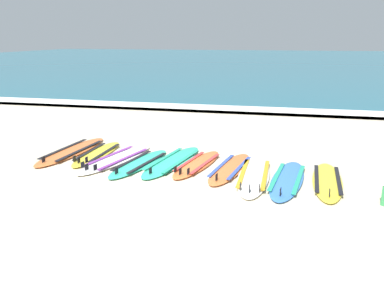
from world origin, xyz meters
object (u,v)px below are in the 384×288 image
(surfboard_7, at_px, (254,175))
(surfboard_4, at_px, (173,161))
(surfboard_2, at_px, (117,159))
(surfboard_3, at_px, (140,163))
(surfboard_5, at_px, (197,164))
(surfboard_6, at_px, (230,168))
(surfboard_0, at_px, (72,151))
(surfboard_1, at_px, (97,154))
(surfboard_9, at_px, (327,181))
(surfboard_8, at_px, (287,179))

(surfboard_7, bearing_deg, surfboard_4, 164.03)
(surfboard_2, bearing_deg, surfboard_3, -16.02)
(surfboard_5, bearing_deg, surfboard_6, -9.60)
(surfboard_3, bearing_deg, surfboard_0, 164.70)
(surfboard_4, bearing_deg, surfboard_5, -5.86)
(surfboard_1, bearing_deg, surfboard_0, 174.68)
(surfboard_3, height_order, surfboard_9, same)
(surfboard_2, bearing_deg, surfboard_4, 4.43)
(surfboard_5, xyz_separation_m, surfboard_6, (0.66, -0.11, -0.00))
(surfboard_0, height_order, surfboard_2, same)
(surfboard_0, xyz_separation_m, surfboard_7, (3.98, -0.69, 0.00))
(surfboard_4, bearing_deg, surfboard_0, 174.53)
(surfboard_4, distance_m, surfboard_9, 2.94)
(surfboard_8, bearing_deg, surfboard_1, 169.71)
(surfboard_6, bearing_deg, surfboard_9, -10.11)
(surfboard_1, xyz_separation_m, surfboard_4, (1.71, -0.17, -0.00))
(surfboard_7, height_order, surfboard_8, same)
(surfboard_4, xyz_separation_m, surfboard_9, (2.90, -0.47, 0.00))
(surfboard_6, bearing_deg, surfboard_4, 172.03)
(surfboard_1, distance_m, surfboard_2, 0.61)
(surfboard_4, xyz_separation_m, surfboard_7, (1.64, -0.47, 0.00))
(surfboard_5, relative_size, surfboard_7, 0.89)
(surfboard_1, xyz_separation_m, surfboard_5, (2.23, -0.22, 0.00))
(surfboard_7, relative_size, surfboard_9, 1.10)
(surfboard_2, relative_size, surfboard_9, 1.14)
(surfboard_7, xyz_separation_m, surfboard_8, (0.59, -0.08, -0.00))
(surfboard_5, distance_m, surfboard_8, 1.78)
(surfboard_3, bearing_deg, surfboard_9, -3.64)
(surfboard_9, bearing_deg, surfboard_3, 176.36)
(surfboard_4, relative_size, surfboard_6, 1.13)
(surfboard_0, relative_size, surfboard_8, 1.11)
(surfboard_5, xyz_separation_m, surfboard_8, (1.71, -0.50, -0.00))
(surfboard_7, relative_size, surfboard_8, 1.03)
(surfboard_2, height_order, surfboard_6, same)
(surfboard_2, relative_size, surfboard_5, 1.17)
(surfboard_0, distance_m, surfboard_3, 1.79)
(surfboard_1, xyz_separation_m, surfboard_8, (3.94, -0.72, -0.00))
(surfboard_2, bearing_deg, surfboard_5, 1.25)
(surfboard_1, bearing_deg, surfboard_7, -10.74)
(surfboard_0, height_order, surfboard_5, same)
(surfboard_1, height_order, surfboard_5, same)
(surfboard_5, bearing_deg, surfboard_1, 174.40)
(surfboard_0, xyz_separation_m, surfboard_9, (5.24, -0.70, 0.00))
(surfboard_5, height_order, surfboard_7, same)
(surfboard_0, height_order, surfboard_1, same)
(surfboard_2, height_order, surfboard_4, same)
(surfboard_3, bearing_deg, surfboard_1, 159.44)
(surfboard_7, xyz_separation_m, surfboard_9, (1.26, -0.00, -0.00))
(surfboard_1, height_order, surfboard_6, same)
(surfboard_0, distance_m, surfboard_8, 4.63)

